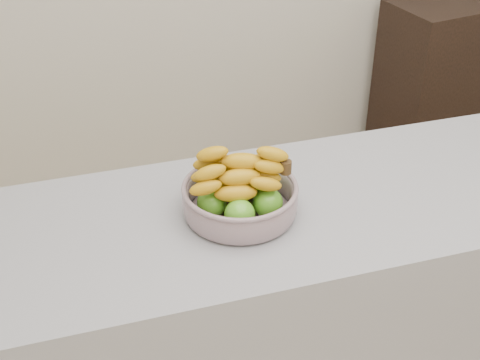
# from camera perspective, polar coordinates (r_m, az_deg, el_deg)

# --- Properties ---
(counter) EXTENTS (2.00, 0.60, 0.90)m
(counter) POSITION_cam_1_polar(r_m,az_deg,el_deg) (2.08, 9.43, -11.31)
(counter) COLOR gray
(counter) RESTS_ON ground
(cabinet) EXTENTS (0.53, 0.46, 0.86)m
(cabinet) POSITION_cam_1_polar(r_m,az_deg,el_deg) (3.60, 16.02, 7.77)
(cabinet) COLOR black
(cabinet) RESTS_ON ground
(fruit_bowl) EXTENTS (0.29, 0.29, 0.17)m
(fruit_bowl) POSITION_cam_1_polar(r_m,az_deg,el_deg) (1.65, -0.01, -1.32)
(fruit_bowl) COLOR #A0B3C0
(fruit_bowl) RESTS_ON counter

